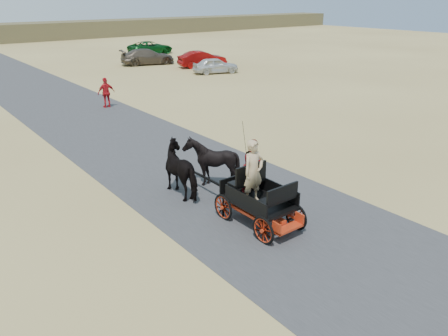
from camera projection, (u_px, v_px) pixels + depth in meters
ground at (329, 247)px, 11.31m from camera, size 140.00×140.00×0.00m
road at (329, 247)px, 11.31m from camera, size 6.00×140.00×0.01m
carriage at (259, 212)px, 12.36m from camera, size 1.30×2.40×0.72m
horse_left at (184, 169)px, 14.06m from camera, size 0.91×2.01×1.70m
horse_right at (211, 162)px, 14.69m from camera, size 1.37×1.54×1.70m
driver_man at (253, 172)px, 11.82m from camera, size 0.66×0.43×1.80m
passenger_woman at (254, 166)px, 12.55m from camera, size 0.77×0.60×1.58m
pedestrian at (106, 93)px, 25.01m from camera, size 1.02×0.44×1.73m
car_a at (216, 65)px, 36.14m from camera, size 4.03×2.57×1.28m
car_b at (202, 59)px, 39.19m from camera, size 4.54×2.53×1.42m
car_c at (148, 57)px, 40.66m from camera, size 5.29×3.21×1.43m
car_d at (151, 48)px, 47.97m from camera, size 4.97×2.35×1.37m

